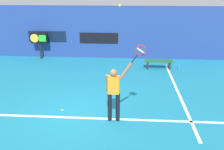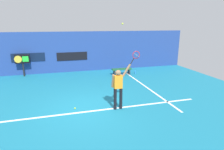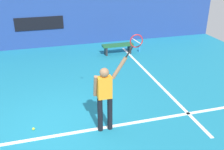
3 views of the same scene
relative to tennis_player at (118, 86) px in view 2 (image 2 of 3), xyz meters
The scene contains 13 objects.
ground_plane 1.71m from the tennis_player, 161.66° to the left, with size 18.00×18.00×0.00m, color teal.
back_wall 7.35m from the tennis_player, 100.30° to the left, with size 18.00×0.20×2.95m, color navy.
sponsor_banner_center 7.22m from the tennis_player, 100.47° to the left, with size 2.20×0.03×0.60m, color black.
sponsor_banner_portside 8.31m from the tennis_player, 121.28° to the left, with size 2.20×0.03×0.60m, color #0C1933.
court_baseline 1.65m from the tennis_player, behind, with size 10.00×0.10×0.01m, color white.
court_sideline 3.57m from the tennis_player, 45.38° to the left, with size 0.10×7.00×0.01m, color white.
tennis_player is the anchor object (origin of this frame).
tennis_racket 1.43m from the tennis_player, ahead, with size 0.47×0.27×0.60m.
tennis_ball 2.48m from the tennis_player, ahead, with size 0.07×0.07×0.07m, color #CCE033.
scoreboard_clock 8.15m from the tennis_player, 124.73° to the left, with size 0.96×0.20×1.51m.
court_bench 5.68m from the tennis_player, 69.91° to the left, with size 1.40×0.36×0.45m.
water_bottle 6.14m from the tennis_player, 60.65° to the left, with size 0.07×0.07×0.24m, color #338CD8.
spare_ball 2.07m from the tennis_player, 165.43° to the left, with size 0.07×0.07×0.07m, color #CCE033.
Camera 2 is at (-0.96, -7.56, 3.49)m, focal length 30.67 mm.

